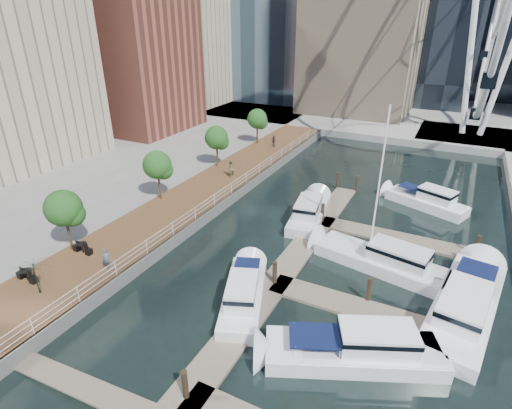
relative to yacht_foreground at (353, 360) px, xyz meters
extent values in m
plane|color=black|center=(-9.39, -3.93, 0.00)|extent=(520.00, 520.00, 0.00)
cube|color=brown|center=(-18.39, 11.07, 0.50)|extent=(6.00, 60.00, 1.00)
cube|color=#595954|center=(-15.39, 11.07, 0.50)|extent=(0.25, 60.00, 1.00)
cube|color=gray|center=(-45.39, 11.07, 0.50)|extent=(48.00, 90.00, 1.00)
cube|color=gray|center=(-9.39, 98.07, 0.50)|extent=(200.00, 114.00, 1.00)
cube|color=gray|center=(4.61, 48.07, 0.50)|extent=(14.00, 12.00, 1.00)
cube|color=#6D6051|center=(-6.39, 6.07, 0.10)|extent=(2.00, 32.00, 0.20)
cube|color=#6D6051|center=(-0.39, 4.07, 0.10)|extent=(12.00, 2.00, 0.20)
cube|color=#6D6051|center=(-0.39, 14.07, 0.10)|extent=(12.00, 2.00, 0.20)
cube|color=brown|center=(-39.39, 30.07, 11.00)|extent=(12.00, 14.00, 20.00)
cube|color=#BCAD8E|center=(-45.39, 46.07, 15.00)|extent=(14.00, 16.00, 28.00)
cylinder|color=white|center=(2.11, 48.07, 14.00)|extent=(0.80, 0.80, 26.00)
cylinder|color=#3F2B1C|center=(-20.79, 0.07, 2.20)|extent=(0.20, 0.20, 2.40)
sphere|color=#265B1E|center=(-20.79, 0.07, 4.30)|extent=(2.60, 2.60, 2.60)
cylinder|color=#3F2B1C|center=(-20.79, 10.07, 2.20)|extent=(0.20, 0.20, 2.40)
sphere|color=#265B1E|center=(-20.79, 10.07, 4.30)|extent=(2.60, 2.60, 2.60)
cylinder|color=#3F2B1C|center=(-20.79, 20.07, 2.20)|extent=(0.20, 0.20, 2.40)
sphere|color=#265B1E|center=(-20.79, 20.07, 4.30)|extent=(2.60, 2.60, 2.60)
cylinder|color=#3F2B1C|center=(-20.79, 30.07, 2.20)|extent=(0.20, 0.20, 2.40)
sphere|color=#265B1E|center=(-20.79, 30.07, 4.30)|extent=(2.60, 2.60, 2.60)
imported|color=#51586C|center=(-16.52, -0.66, 1.78)|extent=(0.68, 0.63, 1.56)
imported|color=#806D58|center=(-17.81, 17.86, 1.94)|extent=(0.73, 0.93, 1.88)
imported|color=#32363F|center=(-18.19, 29.70, 1.75)|extent=(0.94, 0.55, 1.51)
imported|color=black|center=(-18.33, -4.48, 2.11)|extent=(3.04, 3.07, 2.22)
camera|label=1|loc=(2.46, -16.12, 16.36)|focal=28.00mm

